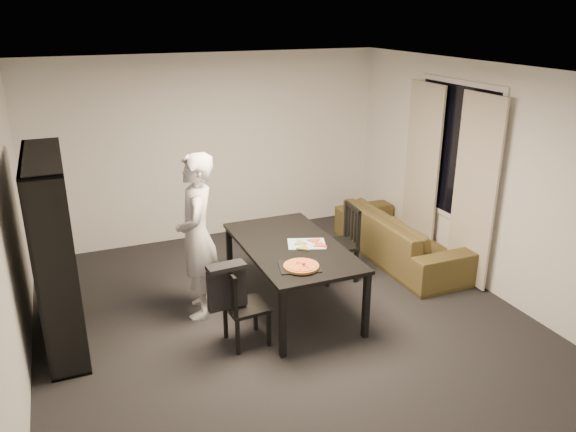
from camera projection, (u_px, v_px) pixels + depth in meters
name	position (u px, v px, depth m)	size (l,w,h in m)	color
room	(286.00, 208.00, 5.52)	(5.01, 5.51, 2.61)	black
window_pane	(455.00, 151.00, 6.87)	(0.02, 1.40, 1.60)	black
window_frame	(455.00, 151.00, 6.86)	(0.03, 1.52, 1.72)	white
curtain_left	(475.00, 191.00, 6.51)	(0.03, 0.70, 2.25)	#B8B09D
curtain_right	(422.00, 169.00, 7.41)	(0.03, 0.70, 2.25)	#B8B09D
bookshelf	(55.00, 252.00, 5.39)	(0.35, 1.50, 1.90)	black
dining_table	(292.00, 251.00, 6.06)	(1.00, 1.80, 0.75)	black
chair_left	(239.00, 302.00, 5.44)	(0.41, 0.41, 0.83)	black
chair_right	(344.00, 237.00, 6.82)	(0.47, 0.47, 0.93)	black
draped_jacket	(227.00, 285.00, 5.32)	(0.39, 0.19, 0.46)	black
person	(197.00, 236.00, 5.89)	(0.65, 0.43, 1.79)	silver
baking_tray	(299.00, 266.00, 5.53)	(0.40, 0.32, 0.01)	black
pepperoni_pizza	(301.00, 266.00, 5.48)	(0.35, 0.35, 0.03)	#AC6632
kitchen_towel	(307.00, 244.00, 6.06)	(0.40, 0.30, 0.01)	white
pizza_slices	(309.00, 244.00, 6.02)	(0.37, 0.31, 0.01)	#D99144
sofa	(401.00, 236.00, 7.41)	(2.18, 0.85, 0.64)	#46421C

